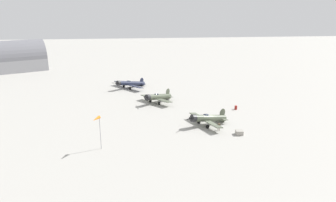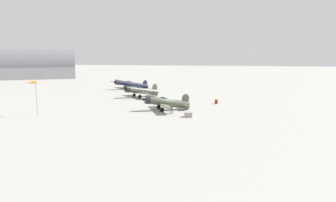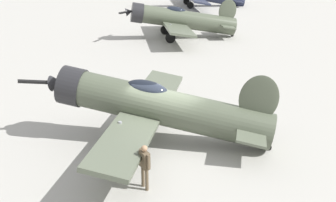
% 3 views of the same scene
% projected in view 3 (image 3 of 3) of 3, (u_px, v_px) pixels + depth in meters
% --- Properties ---
extents(ground_plane, '(400.00, 400.00, 0.00)m').
position_uv_depth(ground_plane, '(168.00, 142.00, 17.72)').
color(ground_plane, '#A8A59E').
extents(airplane_foreground, '(10.15, 9.64, 3.19)m').
position_uv_depth(airplane_foreground, '(156.00, 106.00, 17.26)').
color(airplane_foreground, '#4C5442').
rests_on(airplane_foreground, ground_plane).
extents(airplane_mid_apron, '(9.02, 8.82, 3.24)m').
position_uv_depth(airplane_mid_apron, '(180.00, 19.00, 35.56)').
color(airplane_mid_apron, '#4C5442').
rests_on(airplane_mid_apron, ground_plane).
extents(ground_crew_mechanic, '(0.39, 0.55, 1.58)m').
position_uv_depth(ground_crew_mechanic, '(145.00, 163.00, 14.11)').
color(ground_crew_mechanic, brown).
rests_on(ground_crew_mechanic, ground_plane).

